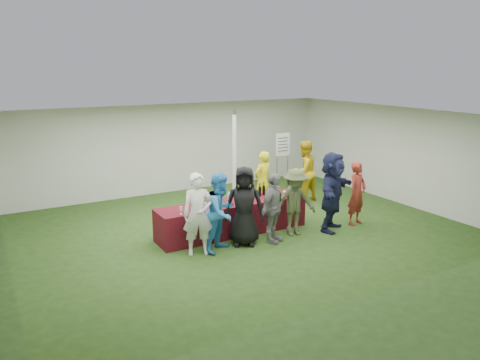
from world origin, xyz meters
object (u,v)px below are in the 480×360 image
customer_1 (221,212)px  customer_6 (357,193)px  serving_table (233,218)px  customer_2 (244,206)px  wine_list_sign (283,149)px  staff_back (304,171)px  customer_5 (332,192)px  customer_4 (295,202)px  customer_3 (273,208)px  staff_pourer (263,181)px  customer_0 (198,214)px  dump_bucket (293,192)px

customer_1 → customer_6: bearing=-32.2°
serving_table → customer_2: (-0.12, -0.74, 0.49)m
serving_table → wine_list_sign: bearing=39.4°
staff_back → customer_5: customer_5 is taller
customer_1 → customer_5: bearing=-33.4°
customer_4 → customer_6: 1.78m
customer_3 → customer_2: bearing=132.7°
serving_table → customer_1: size_ratio=2.15×
staff_pourer → customer_0: 3.33m
serving_table → customer_3: (0.50, -0.93, 0.41)m
customer_2 → customer_3: bearing=11.2°
serving_table → customer_1: bearing=-131.7°
serving_table → customer_4: customer_4 is taller
staff_pourer → customer_0: (-2.74, -1.88, 0.05)m
wine_list_sign → customer_0: (-4.41, -3.37, -0.46)m
customer_1 → customer_5: customer_5 is taller
staff_pourer → customer_1: (-2.24, -1.93, 0.03)m
customer_2 → customer_3: customer_2 is taller
customer_3 → customer_6: same height
wine_list_sign → staff_pourer: bearing=-138.2°
customer_3 → customer_6: 2.45m
customer_4 → serving_table: bearing=153.8°
customer_2 → serving_table: bearing=109.7°
customer_4 → customer_6: (1.77, -0.12, 0.00)m
staff_pourer → customer_6: bearing=108.4°
staff_back → wine_list_sign: bearing=-106.1°
customer_6 → staff_back: bearing=72.7°
customer_1 → customer_2: customer_2 is taller
customer_1 → customer_2: 0.58m
wine_list_sign → customer_1: size_ratio=1.07×
customer_4 → customer_5: (0.96, -0.15, 0.16)m
wine_list_sign → customer_0: wine_list_sign is taller
customer_0 → customer_6: customer_0 is taller
staff_back → customer_0: 4.72m
wine_list_sign → customer_2: size_ratio=1.04×
staff_back → customer_6: bearing=78.6°
customer_1 → customer_6: size_ratio=1.07×
dump_bucket → staff_back: size_ratio=0.14×
staff_pourer → customer_1: customer_1 is taller
wine_list_sign → staff_pourer: 2.29m
staff_pourer → customer_4: size_ratio=1.03×
dump_bucket → customer_5: (0.59, -0.74, 0.10)m
serving_table → customer_3: bearing=-61.8°
staff_back → customer_0: staff_back is taller
customer_1 → staff_back: bearing=-0.5°
wine_list_sign → staff_pourer: size_ratio=1.11×
serving_table → staff_pourer: bearing=36.6°
staff_pourer → customer_5: bearing=90.1°
staff_back → customer_1: bearing=20.3°
customer_5 → dump_bucket: bearing=93.9°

